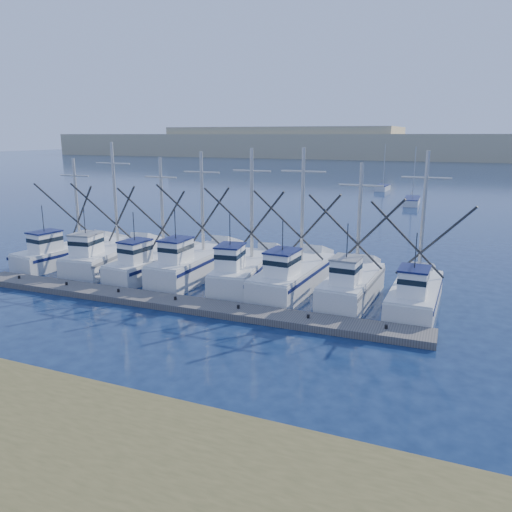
{
  "coord_description": "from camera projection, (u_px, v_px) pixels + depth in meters",
  "views": [
    {
      "loc": [
        8.16,
        -17.03,
        9.74
      ],
      "look_at": [
        -2.35,
        8.0,
        3.12
      ],
      "focal_mm": 35.0,
      "sensor_mm": 36.0,
      "label": 1
    }
  ],
  "objects": [
    {
      "name": "ground",
      "position": [
        234.0,
        377.0,
        20.63
      ],
      "size": [
        500.0,
        500.0,
        0.0
      ],
      "primitive_type": "plane",
      "color": "#0C1A39",
      "rests_on": "ground"
    },
    {
      "name": "sailboat_near",
      "position": [
        412.0,
        201.0,
        71.19
      ],
      "size": [
        2.17,
        6.24,
        8.1
      ],
      "rotation": [
        0.0,
        0.0,
        0.04
      ],
      "color": "silver",
      "rests_on": "ground"
    },
    {
      "name": "dune_ridge",
      "position": [
        449.0,
        146.0,
        207.54
      ],
      "size": [
        360.0,
        60.0,
        10.0
      ],
      "primitive_type": "cube",
      "color": "tan",
      "rests_on": "ground"
    },
    {
      "name": "trawler_fleet",
      "position": [
        214.0,
        269.0,
        33.44
      ],
      "size": [
        29.07,
        8.96,
        9.22
      ],
      "color": "silver",
      "rests_on": "ground"
    },
    {
      "name": "sailboat_far",
      "position": [
        383.0,
        188.0,
        89.16
      ],
      "size": [
        2.13,
        4.93,
        8.1
      ],
      "rotation": [
        0.0,
        0.0,
        -0.06
      ],
      "color": "silver",
      "rests_on": "ground"
    },
    {
      "name": "floating_dock",
      "position": [
        176.0,
        303.0,
        29.06
      ],
      "size": [
        28.86,
        2.48,
        0.38
      ],
      "primitive_type": "cube",
      "rotation": [
        0.0,
        0.0,
        0.02
      ],
      "color": "#635D59",
      "rests_on": "ground"
    }
  ]
}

